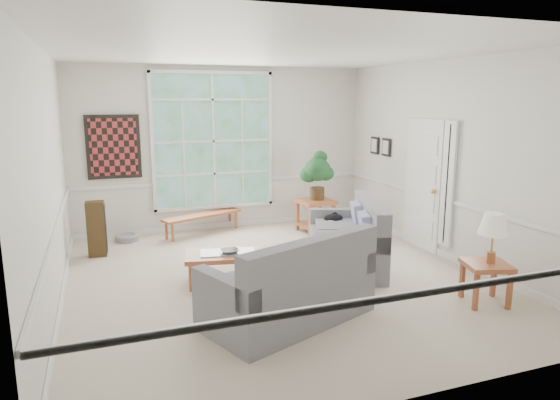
% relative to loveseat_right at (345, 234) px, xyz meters
% --- Properties ---
extents(floor, '(5.50, 6.00, 0.01)m').
position_rel_loveseat_right_xyz_m(floor, '(-1.11, -0.18, -0.49)').
color(floor, beige).
rests_on(floor, ground).
extents(ceiling, '(5.50, 6.00, 0.02)m').
position_rel_loveseat_right_xyz_m(ceiling, '(-1.11, -0.18, 2.52)').
color(ceiling, white).
rests_on(ceiling, ground).
extents(wall_back, '(5.50, 0.02, 3.00)m').
position_rel_loveseat_right_xyz_m(wall_back, '(-1.11, 2.82, 1.02)').
color(wall_back, silver).
rests_on(wall_back, ground).
extents(wall_front, '(5.50, 0.02, 3.00)m').
position_rel_loveseat_right_xyz_m(wall_front, '(-1.11, -3.18, 1.02)').
color(wall_front, silver).
rests_on(wall_front, ground).
extents(wall_left, '(0.02, 6.00, 3.00)m').
position_rel_loveseat_right_xyz_m(wall_left, '(-3.86, -0.18, 1.02)').
color(wall_left, silver).
rests_on(wall_left, ground).
extents(wall_right, '(0.02, 6.00, 3.00)m').
position_rel_loveseat_right_xyz_m(wall_right, '(1.64, -0.18, 1.02)').
color(wall_right, silver).
rests_on(wall_right, ground).
extents(window_back, '(2.30, 0.08, 2.40)m').
position_rel_loveseat_right_xyz_m(window_back, '(-1.31, 2.78, 1.17)').
color(window_back, white).
rests_on(window_back, wall_back).
extents(entry_door, '(0.08, 0.90, 2.10)m').
position_rel_loveseat_right_xyz_m(entry_door, '(1.60, 0.42, 0.57)').
color(entry_door, white).
rests_on(entry_door, floor).
extents(door_sidelight, '(0.08, 0.26, 1.90)m').
position_rel_loveseat_right_xyz_m(door_sidelight, '(1.60, -0.21, 0.67)').
color(door_sidelight, white).
rests_on(door_sidelight, wall_right).
extents(wall_art, '(0.90, 0.06, 1.10)m').
position_rel_loveseat_right_xyz_m(wall_art, '(-3.06, 2.77, 1.12)').
color(wall_art, '#571C1D').
rests_on(wall_art, wall_back).
extents(wall_frame_near, '(0.04, 0.26, 0.32)m').
position_rel_loveseat_right_xyz_m(wall_frame_near, '(1.60, 1.57, 1.07)').
color(wall_frame_near, black).
rests_on(wall_frame_near, wall_right).
extents(wall_frame_far, '(0.04, 0.26, 0.32)m').
position_rel_loveseat_right_xyz_m(wall_frame_far, '(1.60, 1.97, 1.07)').
color(wall_frame_far, black).
rests_on(wall_frame_far, wall_right).
extents(loveseat_right, '(1.47, 1.99, 0.97)m').
position_rel_loveseat_right_xyz_m(loveseat_right, '(0.00, 0.00, 0.00)').
color(loveseat_right, slate).
rests_on(loveseat_right, floor).
extents(loveseat_front, '(2.08, 1.58, 1.00)m').
position_rel_loveseat_right_xyz_m(loveseat_front, '(-1.45, -1.43, 0.02)').
color(loveseat_front, slate).
rests_on(loveseat_front, floor).
extents(coffee_table, '(1.21, 0.81, 0.42)m').
position_rel_loveseat_right_xyz_m(coffee_table, '(-1.79, -0.10, -0.28)').
color(coffee_table, '#A55531').
rests_on(coffee_table, floor).
extents(pewter_bowl, '(0.33, 0.33, 0.07)m').
position_rel_loveseat_right_xyz_m(pewter_bowl, '(-1.77, -0.13, -0.03)').
color(pewter_bowl, '#97979C').
rests_on(pewter_bowl, coffee_table).
extents(window_bench, '(1.54, 0.85, 0.36)m').
position_rel_loveseat_right_xyz_m(window_bench, '(-1.62, 2.47, -0.30)').
color(window_bench, '#A55531').
rests_on(window_bench, floor).
extents(end_table, '(0.66, 0.66, 0.60)m').
position_rel_loveseat_right_xyz_m(end_table, '(0.36, 1.89, -0.18)').
color(end_table, '#A55531').
rests_on(end_table, floor).
extents(houseplant, '(0.56, 0.56, 0.90)m').
position_rel_loveseat_right_xyz_m(houseplant, '(0.40, 1.91, 0.57)').
color(houseplant, '#1E4F26').
rests_on(houseplant, end_table).
extents(side_table, '(0.62, 0.62, 0.51)m').
position_rel_loveseat_right_xyz_m(side_table, '(0.93, -1.82, -0.23)').
color(side_table, '#A55531').
rests_on(side_table, floor).
extents(table_lamp, '(0.42, 0.42, 0.60)m').
position_rel_loveseat_right_xyz_m(table_lamp, '(0.97, -1.83, 0.32)').
color(table_lamp, white).
rests_on(table_lamp, side_table).
extents(pet_bed, '(0.42, 0.42, 0.12)m').
position_rel_loveseat_right_xyz_m(pet_bed, '(-2.95, 2.43, -0.43)').
color(pet_bed, gray).
rests_on(pet_bed, floor).
extents(floor_speaker, '(0.29, 0.23, 0.87)m').
position_rel_loveseat_right_xyz_m(floor_speaker, '(-3.42, 1.73, -0.05)').
color(floor_speaker, '#392813').
rests_on(floor_speaker, floor).
extents(cat, '(0.39, 0.38, 0.15)m').
position_rel_loveseat_right_xyz_m(cat, '(0.11, 0.63, 0.09)').
color(cat, black).
rests_on(cat, loveseat_right).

